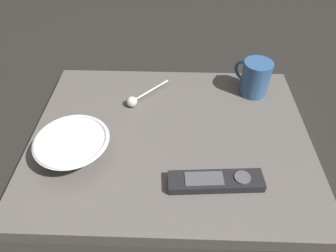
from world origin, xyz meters
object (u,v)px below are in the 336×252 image
cereal_bowl (74,147)px  teaspoon (135,100)px  tv_remote_near (216,181)px  coffee_mug (255,78)px

cereal_bowl → teaspoon: size_ratio=1.42×
cereal_bowl → tv_remote_near: bearing=168.7°
coffee_mug → tv_remote_near: (0.13, 0.31, -0.04)m
cereal_bowl → coffee_mug: size_ratio=1.67×
cereal_bowl → teaspoon: 0.22m
coffee_mug → tv_remote_near: coffee_mug is taller
coffee_mug → tv_remote_near: bearing=68.1°
coffee_mug → teaspoon: size_ratio=0.85×
cereal_bowl → coffee_mug: coffee_mug is taller
coffee_mug → cereal_bowl: bearing=30.4°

